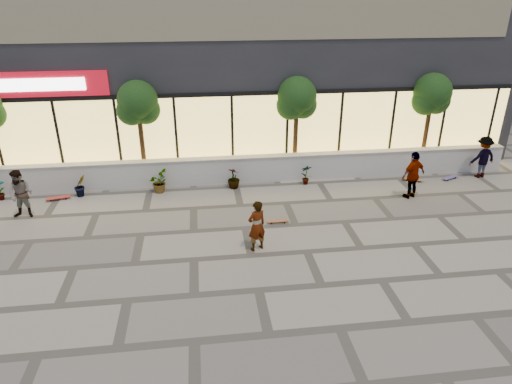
{
  "coord_description": "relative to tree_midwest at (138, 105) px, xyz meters",
  "views": [
    {
      "loc": [
        -1.27,
        -9.4,
        7.09
      ],
      "look_at": [
        0.33,
        3.14,
        1.3
      ],
      "focal_mm": 32.0,
      "sensor_mm": 36.0,
      "label": 1
    }
  ],
  "objects": [
    {
      "name": "ground",
      "position": [
        3.5,
        -7.7,
        -2.99
      ],
      "size": [
        80.0,
        80.0,
        0.0
      ],
      "primitive_type": "plane",
      "color": "#9C9687",
      "rests_on": "ground"
    },
    {
      "name": "planter_wall",
      "position": [
        3.5,
        -0.7,
        -2.46
      ],
      "size": [
        22.0,
        0.42,
        1.04
      ],
      "color": "silver",
      "rests_on": "ground"
    },
    {
      "name": "retail_building",
      "position": [
        3.5,
        4.79,
        1.26
      ],
      "size": [
        24.0,
        9.17,
        8.5
      ],
      "color": "#242429",
      "rests_on": "ground"
    },
    {
      "name": "shrub_b",
      "position": [
        -2.2,
        -1.25,
        -2.58
      ],
      "size": [
        0.57,
        0.57,
        0.81
      ],
      "primitive_type": "imported",
      "rotation": [
        0.0,
        0.0,
        0.82
      ],
      "color": "#113615",
      "rests_on": "ground"
    },
    {
      "name": "shrub_c",
      "position": [
        0.6,
        -1.25,
        -2.58
      ],
      "size": [
        0.68,
        0.77,
        0.81
      ],
      "primitive_type": "imported",
      "rotation": [
        0.0,
        0.0,
        1.64
      ],
      "color": "#113615",
      "rests_on": "ground"
    },
    {
      "name": "shrub_d",
      "position": [
        3.4,
        -1.25,
        -2.58
      ],
      "size": [
        0.64,
        0.64,
        0.81
      ],
      "primitive_type": "imported",
      "rotation": [
        0.0,
        0.0,
        2.46
      ],
      "color": "#113615",
      "rests_on": "ground"
    },
    {
      "name": "shrub_e",
      "position": [
        6.2,
        -1.25,
        -2.58
      ],
      "size": [
        0.46,
        0.35,
        0.81
      ],
      "primitive_type": "imported",
      "rotation": [
        0.0,
        0.0,
        3.28
      ],
      "color": "#113615",
      "rests_on": "ground"
    },
    {
      "name": "tree_midwest",
      "position": [
        0.0,
        0.0,
        0.0
      ],
      "size": [
        1.6,
        1.5,
        3.92
      ],
      "color": "#3F2316",
      "rests_on": "ground"
    },
    {
      "name": "tree_mideast",
      "position": [
        6.0,
        0.0,
        0.0
      ],
      "size": [
        1.6,
        1.5,
        3.92
      ],
      "color": "#3F2316",
      "rests_on": "ground"
    },
    {
      "name": "tree_east",
      "position": [
        11.5,
        0.0,
        0.0
      ],
      "size": [
        1.6,
        1.5,
        3.92
      ],
      "color": "#3F2316",
      "rests_on": "ground"
    },
    {
      "name": "skater_center",
      "position": [
        3.7,
        -5.74,
        -2.21
      ],
      "size": [
        0.67,
        0.57,
        1.56
      ],
      "primitive_type": "imported",
      "rotation": [
        0.0,
        0.0,
        3.56
      ],
      "color": "white",
      "rests_on": "ground"
    },
    {
      "name": "skater_left",
      "position": [
        -3.68,
        -2.74,
        -2.16
      ],
      "size": [
        0.88,
        0.73,
        1.66
      ],
      "primitive_type": "imported",
      "rotation": [
        0.0,
        0.0,
        -0.14
      ],
      "color": "tan",
      "rests_on": "ground"
    },
    {
      "name": "skater_right_near",
      "position": [
        9.7,
        -2.9,
        -2.11
      ],
      "size": [
        1.11,
        0.78,
        1.75
      ],
      "primitive_type": "imported",
      "rotation": [
        0.0,
        0.0,
        3.52
      ],
      "color": "silver",
      "rests_on": "ground"
    },
    {
      "name": "skater_right_far",
      "position": [
        13.3,
        -1.4,
        -2.15
      ],
      "size": [
        1.17,
        0.79,
        1.68
      ],
      "primitive_type": "imported",
      "rotation": [
        0.0,
        0.0,
        3.3
      ],
      "color": "maroon",
      "rests_on": "ground"
    },
    {
      "name": "skateboard_center",
      "position": [
        4.58,
        -4.22,
        -2.91
      ],
      "size": [
        0.7,
        0.18,
        0.08
      ],
      "rotation": [
        0.0,
        0.0,
        0.0
      ],
      "color": "brown",
      "rests_on": "ground"
    },
    {
      "name": "skateboard_left",
      "position": [
        -2.96,
        -1.5,
        -2.9
      ],
      "size": [
        0.85,
        0.38,
        0.1
      ],
      "rotation": [
        0.0,
        0.0,
        0.22
      ],
      "color": "red",
      "rests_on": "ground"
    },
    {
      "name": "skateboard_right_near",
      "position": [
        10.45,
        -1.5,
        -2.91
      ],
      "size": [
        0.77,
        0.5,
        0.09
      ],
      "rotation": [
        0.0,
        0.0,
        -0.45
      ],
      "color": "olive",
      "rests_on": "ground"
    },
    {
      "name": "skateboard_right_far",
      "position": [
        12.03,
        -1.5,
        -2.91
      ],
      "size": [
        0.78,
        0.48,
        0.09
      ],
      "rotation": [
        0.0,
        0.0,
        0.41
      ],
      "color": "#554986",
      "rests_on": "ground"
    }
  ]
}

